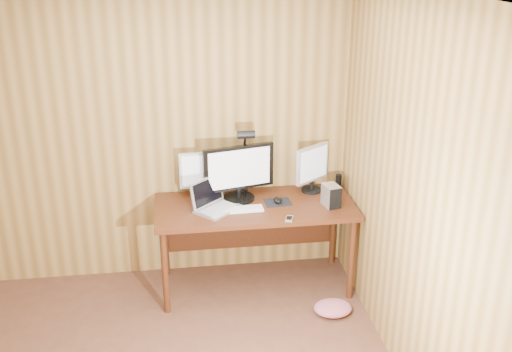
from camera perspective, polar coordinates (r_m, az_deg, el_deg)
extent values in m
plane|color=silver|center=(2.74, -15.47, 15.70)|extent=(4.00, 4.00, 0.00)
plane|color=olive|center=(4.96, -11.42, 3.71)|extent=(4.00, 0.00, 4.00)
plane|color=olive|center=(3.41, 17.67, -5.53)|extent=(0.00, 4.00, 4.00)
cube|color=#47200E|center=(4.83, -0.08, -2.98)|extent=(1.60, 0.70, 0.04)
cube|color=#47200E|center=(5.23, -0.56, -4.25)|extent=(1.48, 0.02, 0.51)
cylinder|color=#47200E|center=(4.71, -8.65, -9.08)|extent=(0.05, 0.05, 0.71)
cylinder|color=#47200E|center=(5.22, -8.64, -5.82)|extent=(0.05, 0.05, 0.71)
cylinder|color=#47200E|center=(4.89, 9.09, -7.84)|extent=(0.05, 0.05, 0.71)
cylinder|color=#47200E|center=(5.38, 7.35, -4.83)|extent=(0.05, 0.05, 0.71)
cylinder|color=black|center=(4.92, -1.64, -2.11)|extent=(0.26, 0.26, 0.02)
cylinder|color=black|center=(4.90, -1.65, -1.60)|extent=(0.04, 0.04, 0.08)
cube|color=black|center=(4.81, -1.68, 0.81)|extent=(0.58, 0.17, 0.37)
cube|color=white|center=(4.80, -1.59, 0.72)|extent=(0.51, 0.12, 0.31)
cylinder|color=black|center=(4.97, -5.21, -1.92)|extent=(0.16, 0.16, 0.02)
cylinder|color=black|center=(4.95, -5.22, -1.43)|extent=(0.03, 0.03, 0.07)
cube|color=silver|center=(4.88, -5.30, 0.57)|extent=(0.34, 0.04, 0.30)
cube|color=white|center=(4.87, -5.28, 0.49)|extent=(0.30, 0.01, 0.26)
cylinder|color=black|center=(5.09, 5.29, -1.33)|extent=(0.17, 0.17, 0.02)
cylinder|color=black|center=(5.07, 5.30, -0.84)|extent=(0.03, 0.03, 0.07)
cube|color=silver|center=(5.00, 5.38, 1.19)|extent=(0.31, 0.23, 0.31)
cube|color=white|center=(4.99, 5.54, 1.13)|extent=(0.26, 0.18, 0.27)
cube|color=silver|center=(4.73, -3.62, -3.19)|extent=(0.41, 0.40, 0.02)
cube|color=silver|center=(4.75, -4.70, -1.48)|extent=(0.28, 0.27, 0.22)
cube|color=black|center=(4.75, -4.70, -1.48)|extent=(0.24, 0.23, 0.19)
cube|color=#B2B2B7|center=(4.72, -3.62, -3.08)|extent=(0.31, 0.30, 0.00)
cube|color=white|center=(4.72, -1.63, -3.21)|extent=(0.39, 0.13, 0.02)
cube|color=white|center=(4.72, -1.63, -3.10)|extent=(0.36, 0.11, 0.00)
cube|color=black|center=(4.86, 2.08, -2.52)|extent=(0.22, 0.18, 0.00)
ellipsoid|color=black|center=(4.85, 2.08, -2.30)|extent=(0.08, 0.12, 0.04)
cube|color=silver|center=(4.81, 7.17, -1.85)|extent=(0.14, 0.17, 0.18)
cube|color=black|center=(4.74, 7.60, -2.22)|extent=(0.10, 0.03, 0.17)
cube|color=silver|center=(4.58, 3.19, -4.07)|extent=(0.08, 0.12, 0.01)
cube|color=black|center=(4.58, 3.19, -3.99)|extent=(0.06, 0.07, 0.00)
cylinder|color=black|center=(5.16, 7.86, -0.49)|extent=(0.05, 0.05, 0.12)
cube|color=black|center=(5.10, -1.10, -1.46)|extent=(0.05, 0.06, 0.06)
cylinder|color=black|center=(5.02, -1.12, 0.70)|extent=(0.03, 0.03, 0.39)
sphere|color=black|center=(4.95, -1.13, 2.81)|extent=(0.04, 0.04, 0.04)
cylinder|color=black|center=(4.87, -1.06, 3.41)|extent=(0.02, 0.14, 0.16)
cylinder|color=black|center=(4.77, -0.95, 3.96)|extent=(0.14, 0.07, 0.07)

